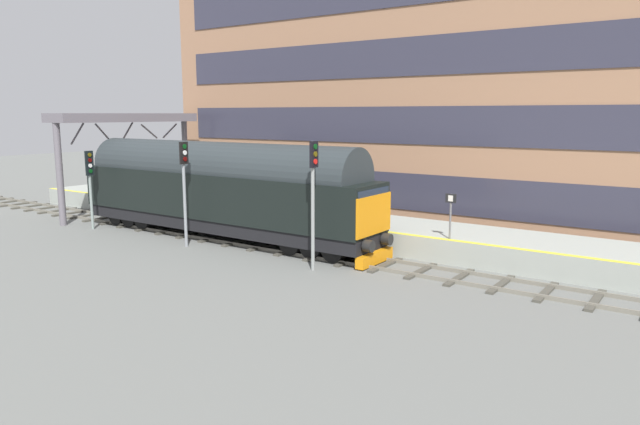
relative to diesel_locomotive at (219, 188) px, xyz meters
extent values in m
plane|color=slate|center=(0.00, -4.48, -2.48)|extent=(140.00, 140.00, 0.00)
cube|color=slate|center=(-0.72, -4.48, -2.40)|extent=(0.07, 60.00, 0.15)
cube|color=slate|center=(0.72, -4.48, -2.40)|extent=(0.07, 60.00, 0.15)
cube|color=#49473E|center=(0.00, -16.79, -2.43)|extent=(2.50, 0.26, 0.09)
cube|color=#49473E|center=(0.00, -15.25, -2.43)|extent=(2.50, 0.26, 0.09)
cube|color=#49473E|center=(0.00, -13.71, -2.43)|extent=(2.50, 0.26, 0.09)
cube|color=#49473E|center=(0.00, -12.18, -2.43)|extent=(2.50, 0.26, 0.09)
cube|color=#49473E|center=(0.00, -10.64, -2.43)|extent=(2.50, 0.26, 0.09)
cube|color=#49473E|center=(0.00, -9.10, -2.43)|extent=(2.50, 0.26, 0.09)
cube|color=#49473E|center=(0.00, -7.56, -2.43)|extent=(2.50, 0.26, 0.09)
cube|color=#49473E|center=(0.00, -6.02, -2.43)|extent=(2.50, 0.26, 0.09)
cube|color=#49473E|center=(0.00, -4.48, -2.43)|extent=(2.50, 0.26, 0.09)
cube|color=#49473E|center=(0.00, -2.94, -2.43)|extent=(2.50, 0.26, 0.09)
cube|color=#49473E|center=(0.00, -1.41, -2.43)|extent=(2.50, 0.26, 0.09)
cube|color=#49473E|center=(0.00, 0.13, -2.43)|extent=(2.50, 0.26, 0.09)
cube|color=#49473E|center=(0.00, 1.67, -2.43)|extent=(2.50, 0.26, 0.09)
cube|color=#49473E|center=(0.00, 3.21, -2.43)|extent=(2.50, 0.26, 0.09)
cube|color=#49473E|center=(0.00, 4.75, -2.43)|extent=(2.50, 0.26, 0.09)
cube|color=#49473E|center=(0.00, 6.29, -2.43)|extent=(2.50, 0.26, 0.09)
cube|color=#49473E|center=(0.00, 7.82, -2.43)|extent=(2.50, 0.26, 0.09)
cube|color=#49473E|center=(0.00, 9.36, -2.43)|extent=(2.50, 0.26, 0.09)
cube|color=#49473E|center=(0.00, 10.90, -2.43)|extent=(2.50, 0.26, 0.09)
cube|color=#49473E|center=(0.00, 12.44, -2.43)|extent=(2.50, 0.26, 0.09)
cube|color=#49473E|center=(0.00, 13.98, -2.43)|extent=(2.50, 0.26, 0.09)
cube|color=#49473E|center=(0.00, 15.52, -2.43)|extent=(2.50, 0.26, 0.09)
cube|color=#49473E|center=(0.00, 17.06, -2.43)|extent=(2.50, 0.26, 0.09)
cube|color=#49473E|center=(0.00, 18.59, -2.43)|extent=(2.50, 0.26, 0.09)
cube|color=#49473E|center=(0.00, 20.13, -2.43)|extent=(2.50, 0.26, 0.09)
cube|color=#A0A69D|center=(3.60, -4.48, -1.98)|extent=(4.00, 44.00, 1.00)
cube|color=yellow|center=(1.75, -4.48, -1.47)|extent=(0.30, 44.00, 0.01)
cube|color=#9F7254|center=(10.17, -7.19, 6.22)|extent=(4.64, 36.22, 17.40)
cube|color=#333343|center=(7.82, -7.19, -0.56)|extent=(0.06, 33.32, 1.95)
cube|color=#333343|center=(7.82, -7.19, 2.92)|extent=(0.06, 33.32, 1.95)
cube|color=#333343|center=(7.82, -7.19, 6.40)|extent=(0.06, 33.32, 1.95)
cube|color=black|center=(0.00, 0.03, -1.66)|extent=(2.56, 17.07, 0.60)
cube|color=black|center=(0.00, 0.03, -0.31)|extent=(2.70, 17.07, 2.10)
cylinder|color=#2A3234|center=(0.00, 0.03, 0.92)|extent=(2.56, 15.70, 2.57)
cube|color=orange|center=(0.00, -8.54, -0.46)|extent=(2.65, 0.08, 1.58)
cube|color=#232D3D|center=(0.00, -8.52, 0.27)|extent=(2.38, 0.04, 0.64)
cube|color=#232D3D|center=(1.37, 0.03, -0.01)|extent=(0.04, 11.95, 0.44)
cylinder|color=black|center=(-0.75, -8.75, -1.56)|extent=(0.48, 0.35, 0.48)
cylinder|color=black|center=(0.75, -8.75, -1.56)|extent=(0.48, 0.35, 0.48)
cube|color=orange|center=(0.00, -8.60, -2.19)|extent=(2.43, 0.36, 0.47)
cylinder|color=black|center=(0.00, -7.04, -1.96)|extent=(1.64, 1.04, 1.04)
cylinder|color=black|center=(0.00, -5.94, -1.96)|extent=(1.64, 1.04, 1.04)
cylinder|color=black|center=(0.00, -4.84, -1.96)|extent=(1.64, 1.04, 1.04)
cylinder|color=black|center=(0.00, 4.91, -1.96)|extent=(1.64, 1.04, 1.04)
cylinder|color=black|center=(0.00, 6.01, -1.96)|extent=(1.64, 1.04, 1.04)
cylinder|color=black|center=(0.00, 7.11, -1.96)|extent=(1.64, 1.04, 1.04)
cylinder|color=gray|center=(-2.11, -7.06, 0.01)|extent=(0.14, 0.14, 4.98)
cube|color=black|center=(-2.11, -7.12, 2.01)|extent=(0.44, 0.10, 0.99)
cylinder|color=#0A3E13|center=(-2.11, -7.18, 2.30)|extent=(0.20, 0.06, 0.20)
cylinder|color=#53470A|center=(-2.11, -7.18, 2.02)|extent=(0.20, 0.06, 0.20)
cylinder|color=red|center=(-2.11, -7.18, 1.74)|extent=(0.20, 0.06, 0.20)
cylinder|color=gray|center=(-2.11, 0.05, -0.10)|extent=(0.14, 0.14, 4.76)
cube|color=black|center=(-2.11, -0.01, 1.79)|extent=(0.44, 0.10, 0.99)
cylinder|color=#0A3E13|center=(-2.11, -0.07, 2.09)|extent=(0.20, 0.06, 0.20)
cylinder|color=white|center=(-2.11, -0.07, 1.81)|extent=(0.20, 0.06, 0.20)
cylinder|color=#500807|center=(-2.11, -0.07, 1.53)|extent=(0.20, 0.06, 0.20)
cylinder|color=gray|center=(-2.11, 7.17, -0.42)|extent=(0.14, 0.14, 4.11)
cube|color=black|center=(-2.11, 7.11, 1.00)|extent=(0.44, 0.10, 1.27)
cylinder|color=#53470A|center=(-2.11, 7.05, 1.43)|extent=(0.20, 0.06, 0.20)
cylinder|color=#500807|center=(-2.11, 7.05, 1.15)|extent=(0.20, 0.06, 0.20)
cylinder|color=white|center=(-2.11, 7.05, 0.87)|extent=(0.20, 0.06, 0.20)
cylinder|color=#0A3E13|center=(-2.11, 7.05, 0.59)|extent=(0.20, 0.06, 0.20)
cylinder|color=slate|center=(1.95, -10.95, -0.55)|extent=(0.08, 0.08, 1.83)
cube|color=black|center=(1.92, -10.95, 0.18)|extent=(0.05, 0.44, 0.36)
cube|color=white|center=(1.89, -10.95, 0.18)|extent=(0.01, 0.20, 0.24)
cylinder|color=slate|center=(-2.40, 9.42, 0.28)|extent=(0.36, 0.36, 5.51)
cylinder|color=slate|center=(6.50, 9.42, 0.28)|extent=(0.36, 0.36, 5.51)
cube|color=slate|center=(2.05, 9.42, 3.29)|extent=(9.30, 2.00, 0.50)
cylinder|color=slate|center=(-1.19, 9.42, 2.44)|extent=(0.91, 0.10, 1.19)
cylinder|color=slate|center=(0.43, 9.42, 2.44)|extent=(1.02, 0.10, 1.10)
cylinder|color=slate|center=(2.05, 9.42, 2.44)|extent=(0.93, 0.10, 1.17)
cylinder|color=slate|center=(3.67, 9.42, 2.44)|extent=(1.19, 0.10, 0.91)
cylinder|color=slate|center=(5.29, 9.42, 2.44)|extent=(1.18, 0.10, 0.92)
camera|label=1|loc=(-19.89, -19.76, 3.51)|focal=32.62mm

